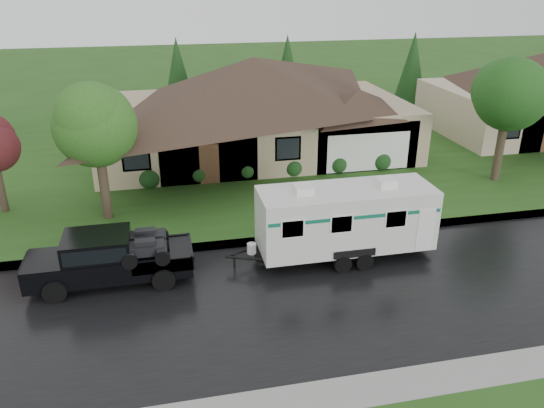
{
  "coord_description": "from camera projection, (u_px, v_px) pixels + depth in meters",
  "views": [
    {
      "loc": [
        -3.51,
        -16.75,
        10.16
      ],
      "look_at": [
        0.53,
        2.0,
        1.79
      ],
      "focal_mm": 35.0,
      "sensor_mm": 36.0,
      "label": 1
    }
  ],
  "objects": [
    {
      "name": "road",
      "position": [
        281.0,
        300.0,
        17.95
      ],
      "size": [
        140.0,
        8.0,
        0.01
      ],
      "primitive_type": "cube",
      "color": "black",
      "rests_on": "ground"
    },
    {
      "name": "house_main",
      "position": [
        259.0,
        95.0,
        31.15
      ],
      "size": [
        19.44,
        10.8,
        6.9
      ],
      "color": "tan",
      "rests_on": "lawn"
    },
    {
      "name": "curb",
      "position": [
        258.0,
        241.0,
        21.73
      ],
      "size": [
        140.0,
        0.5,
        0.15
      ],
      "primitive_type": "cube",
      "color": "gray",
      "rests_on": "ground"
    },
    {
      "name": "tree_right_green",
      "position": [
        509.0,
        94.0,
        26.24
      ],
      "size": [
        3.93,
        3.93,
        6.51
      ],
      "color": "#382B1E",
      "rests_on": "lawn"
    },
    {
      "name": "ground",
      "position": [
        269.0,
        270.0,
        19.75
      ],
      "size": [
        140.0,
        140.0,
        0.0
      ],
      "primitive_type": "plane",
      "color": "#274D18",
      "rests_on": "ground"
    },
    {
      "name": "tree_left_green",
      "position": [
        96.0,
        126.0,
        22.03
      ],
      "size": [
        3.65,
        3.65,
        6.05
      ],
      "color": "#382B1E",
      "rests_on": "lawn"
    },
    {
      "name": "lawn",
      "position": [
        220.0,
        149.0,
        33.16
      ],
      "size": [
        140.0,
        26.0,
        0.15
      ],
      "primitive_type": "cube",
      "color": "#274D18",
      "rests_on": "ground"
    },
    {
      "name": "travel_trailer",
      "position": [
        346.0,
        218.0,
        20.06
      ],
      "size": [
        6.98,
        2.45,
        3.13
      ],
      "color": "silver",
      "rests_on": "ground"
    },
    {
      "name": "shrub_row",
      "position": [
        270.0,
        168.0,
        28.21
      ],
      "size": [
        13.6,
        1.0,
        1.0
      ],
      "color": "#143814",
      "rests_on": "lawn"
    },
    {
      "name": "pickup_truck",
      "position": [
        107.0,
        257.0,
        18.62
      ],
      "size": [
        5.66,
        2.15,
        1.89
      ],
      "color": "black",
      "rests_on": "ground"
    }
  ]
}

